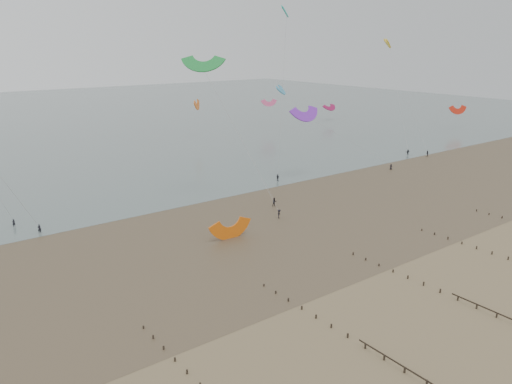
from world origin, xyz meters
The scene contains 6 objects.
ground centered at (0.00, 0.00, 0.00)m, with size 500.00×500.00×0.00m, color brown.
sea_and_shore centered at (-4.08, 34.40, 0.01)m, with size 500.00×665.00×0.03m.
kitesurfer_lead centered at (-33.66, 51.90, 0.84)m, with size 0.62×0.40×1.69m, color black.
kitesurfers centered at (35.89, 45.28, 0.87)m, with size 113.09×26.43×1.88m.
grounded_kite centered at (-7.72, 29.60, 0.00)m, with size 6.93×3.63×5.28m, color orange, non-canonical shape.
kites_airborne centered at (-17.89, 89.09, 21.12)m, with size 247.95×117.76×41.29m.
Camera 1 is at (-52.34, -37.63, 32.42)m, focal length 35.00 mm.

